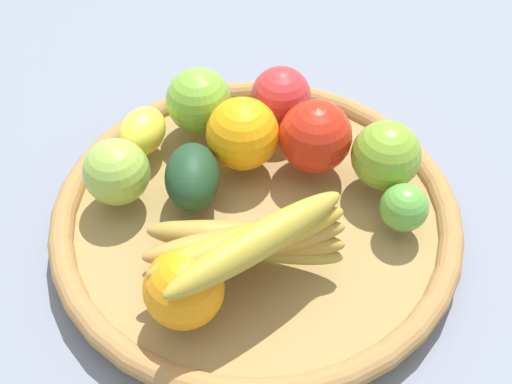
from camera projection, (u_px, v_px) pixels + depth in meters
ground_plane at (256, 231)px, 0.70m from camera, size 2.40×2.40×0.00m
basket at (256, 218)px, 0.68m from camera, size 0.41×0.41×0.04m
orange_0 at (243, 134)px, 0.69m from camera, size 0.08×0.08×0.08m
banana_bunch at (248, 241)px, 0.59m from camera, size 0.17×0.18×0.08m
apple_0 at (117, 172)px, 0.66m from camera, size 0.08×0.08×0.07m
avocado at (192, 177)px, 0.66m from camera, size 0.09×0.08×0.05m
lime_0 at (404, 208)px, 0.64m from camera, size 0.06×0.06×0.05m
apple_3 at (315, 136)px, 0.68m from camera, size 0.11×0.11×0.07m
orange_1 at (184, 289)px, 0.56m from camera, size 0.10×0.10×0.07m
apple_4 at (199, 101)px, 0.72m from camera, size 0.10×0.10×0.07m
apple_1 at (281, 96)px, 0.73m from camera, size 0.07×0.07×0.07m
apple_2 at (386, 155)px, 0.67m from camera, size 0.07×0.07×0.07m
lemon_0 at (143, 132)px, 0.71m from camera, size 0.06×0.05×0.05m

